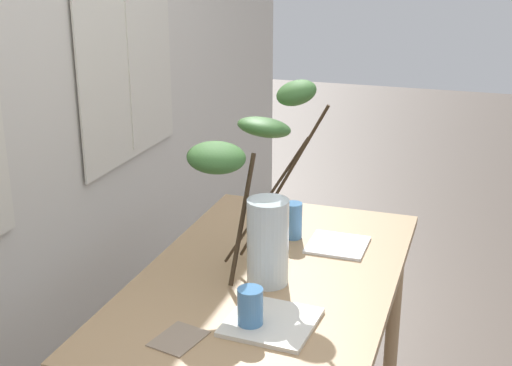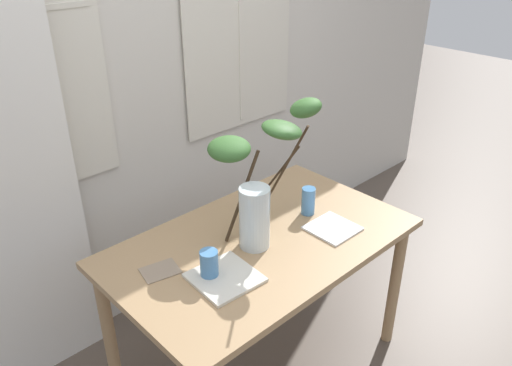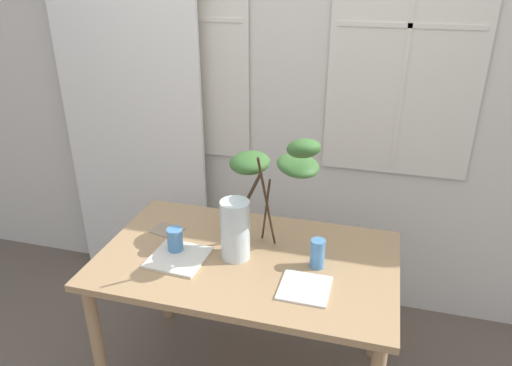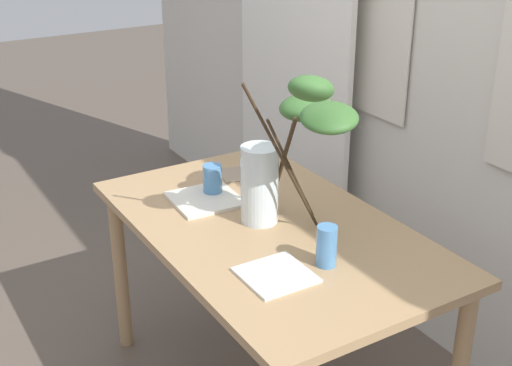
{
  "view_description": "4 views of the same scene",
  "coord_description": "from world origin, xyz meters",
  "views": [
    {
      "loc": [
        -1.96,
        -0.61,
        1.79
      ],
      "look_at": [
        -0.11,
        0.01,
        1.11
      ],
      "focal_mm": 49.29,
      "sensor_mm": 36.0,
      "label": 1
    },
    {
      "loc": [
        -1.3,
        -1.34,
        2.02
      ],
      "look_at": [
        -0.02,
        0.01,
        1.04
      ],
      "focal_mm": 35.79,
      "sensor_mm": 36.0,
      "label": 2
    },
    {
      "loc": [
        0.52,
        -1.74,
        1.96
      ],
      "look_at": [
        0.03,
        0.05,
        1.1
      ],
      "focal_mm": 33.32,
      "sensor_mm": 36.0,
      "label": 3
    },
    {
      "loc": [
        1.82,
        -1.16,
        1.87
      ],
      "look_at": [
        0.03,
        -0.07,
        0.94
      ],
      "focal_mm": 48.97,
      "sensor_mm": 36.0,
      "label": 4
    }
  ],
  "objects": [
    {
      "name": "drinking_glass_blue_right",
      "position": [
        0.32,
        0.01,
        0.82
      ],
      "size": [
        0.06,
        0.06,
        0.13
      ],
      "primitive_type": "cylinder",
      "color": "#4C84BC",
      "rests_on": "dining_table"
    },
    {
      "name": "plate_square_left",
      "position": [
        -0.29,
        -0.1,
        0.76
      ],
      "size": [
        0.26,
        0.26,
        0.01
      ],
      "primitive_type": "cube",
      "rotation": [
        0.0,
        0.0,
        -0.06
      ],
      "color": "silver",
      "rests_on": "dining_table"
    },
    {
      "name": "curtain_sheer_side",
      "position": [
        -0.93,
        0.72,
        1.24
      ],
      "size": [
        0.9,
        0.03,
        2.47
      ],
      "primitive_type": "cube",
      "color": "white",
      "rests_on": "ground"
    },
    {
      "name": "dining_table",
      "position": [
        0.0,
        0.0,
        0.66
      ],
      "size": [
        1.34,
        0.81,
        0.75
      ],
      "color": "tan",
      "rests_on": "ground"
    },
    {
      "name": "plate_square_right",
      "position": [
        0.29,
        -0.16,
        0.76
      ],
      "size": [
        0.21,
        0.21,
        0.01
      ],
      "primitive_type": "cube",
      "rotation": [
        0.0,
        0.0,
        -0.01
      ],
      "color": "white",
      "rests_on": "dining_table"
    },
    {
      "name": "back_wall_with_windows",
      "position": [
        -0.0,
        0.87,
        1.32
      ],
      "size": [
        5.33,
        0.14,
        2.63
      ],
      "color": "beige",
      "rests_on": "ground"
    },
    {
      "name": "vase_with_branches",
      "position": [
        0.03,
        0.04,
        1.04
      ],
      "size": [
        0.46,
        0.43,
        0.62
      ],
      "color": "silver",
      "rests_on": "dining_table"
    },
    {
      "name": "drinking_glass_blue_left",
      "position": [
        -0.33,
        -0.05,
        0.81
      ],
      "size": [
        0.07,
        0.07,
        0.12
      ],
      "primitive_type": "cylinder",
      "color": "#4C84BC",
      "rests_on": "dining_table"
    },
    {
      "name": "napkin_folded",
      "position": [
        -0.45,
        0.12,
        0.76
      ],
      "size": [
        0.17,
        0.14,
        0.0
      ],
      "primitive_type": "cube",
      "rotation": [
        0.0,
        0.0,
        -0.21
      ],
      "color": "gray",
      "rests_on": "dining_table"
    }
  ]
}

